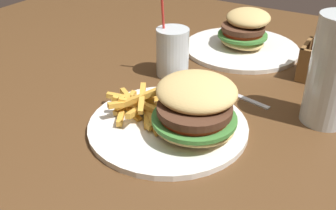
% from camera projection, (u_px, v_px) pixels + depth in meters
% --- Properties ---
extents(dining_table, '(1.55, 1.35, 0.73)m').
position_uv_depth(dining_table, '(173.00, 131.00, 0.78)').
color(dining_table, brown).
rests_on(dining_table, ground_plane).
extents(meal_plate_near, '(0.28, 0.27, 0.11)m').
position_uv_depth(meal_plate_near, '(182.00, 115.00, 0.64)').
color(meal_plate_near, white).
rests_on(meal_plate_near, dining_table).
extents(beer_glass, '(0.08, 0.08, 0.19)m').
position_uv_depth(beer_glass, '(333.00, 74.00, 0.64)').
color(beer_glass, silver).
rests_on(beer_glass, dining_table).
extents(juice_glass, '(0.07, 0.07, 0.17)m').
position_uv_depth(juice_glass, '(172.00, 54.00, 0.82)').
color(juice_glass, silver).
rests_on(juice_glass, dining_table).
extents(spoon, '(0.20, 0.07, 0.02)m').
position_uv_depth(spoon, '(203.00, 79.00, 0.81)').
color(spoon, silver).
rests_on(spoon, dining_table).
extents(meal_plate_far, '(0.28, 0.28, 0.10)m').
position_uv_depth(meal_plate_far, '(243.00, 38.00, 0.94)').
color(meal_plate_far, white).
rests_on(meal_plate_far, dining_table).
extents(condiment_caddy, '(0.12, 0.08, 0.11)m').
position_uv_depth(condiment_caddy, '(333.00, 61.00, 0.80)').
color(condiment_caddy, brown).
rests_on(condiment_caddy, dining_table).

